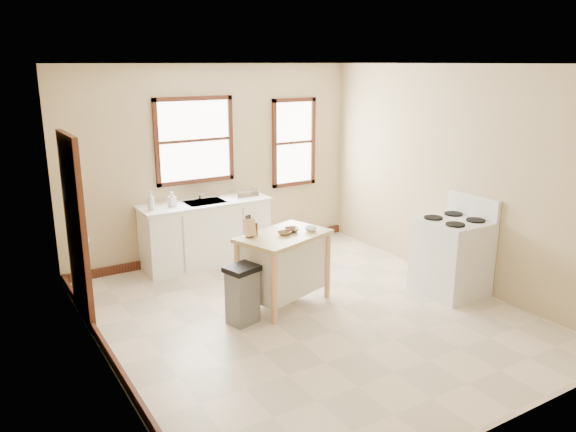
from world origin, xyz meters
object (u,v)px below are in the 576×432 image
at_px(knife_block, 250,228).
at_px(bowl_c, 311,229).
at_px(trash_bin, 242,295).
at_px(kitchen_island, 284,269).
at_px(pepper_grinder, 256,229).
at_px(gas_stove, 452,246).
at_px(soap_bottle_b, 172,199).
at_px(dish_rack, 244,193).
at_px(soap_bottle_a, 151,201).
at_px(bowl_b, 292,230).
at_px(bowl_a, 284,233).

height_order(knife_block, bowl_c, knife_block).
distance_m(bowl_c, trash_bin, 1.16).
bearing_deg(knife_block, kitchen_island, -16.37).
xyz_separation_m(kitchen_island, pepper_grinder, (-0.30, 0.12, 0.51)).
height_order(knife_block, gas_stove, gas_stove).
bearing_deg(gas_stove, pepper_grinder, 157.69).
bearing_deg(soap_bottle_b, trash_bin, -105.46).
height_order(kitchen_island, gas_stove, gas_stove).
bearing_deg(dish_rack, gas_stove, -62.03).
xyz_separation_m(soap_bottle_b, gas_stove, (2.67, -2.56, -0.41)).
bearing_deg(gas_stove, trash_bin, 167.20).
bearing_deg(knife_block, pepper_grinder, 5.15).
xyz_separation_m(knife_block, pepper_grinder, (0.08, 0.01, -0.02)).
bearing_deg(trash_bin, bowl_c, -6.91).
bearing_deg(dish_rack, knife_block, -118.68).
xyz_separation_m(dish_rack, pepper_grinder, (-0.69, -1.64, -0.02)).
bearing_deg(soap_bottle_b, soap_bottle_a, 168.71).
bearing_deg(soap_bottle_a, bowl_b, -64.40).
height_order(soap_bottle_a, gas_stove, gas_stove).
distance_m(knife_block, bowl_c, 0.75).
distance_m(bowl_b, bowl_c, 0.23).
relative_size(pepper_grinder, bowl_c, 1.01).
xyz_separation_m(soap_bottle_b, dish_rack, (1.11, 0.01, -0.06)).
xyz_separation_m(dish_rack, kitchen_island, (-0.39, -1.76, -0.53)).
bearing_deg(bowl_c, soap_bottle_b, 120.22).
bearing_deg(trash_bin, bowl_a, 0.64).
distance_m(knife_block, bowl_a, 0.41).
bearing_deg(knife_block, trash_bin, -129.65).
height_order(soap_bottle_a, bowl_b, soap_bottle_a).
distance_m(dish_rack, bowl_a, 1.83).
height_order(pepper_grinder, bowl_b, pepper_grinder).
distance_m(soap_bottle_a, pepper_grinder, 1.75).
distance_m(soap_bottle_a, knife_block, 1.73).
distance_m(dish_rack, kitchen_island, 1.88).
distance_m(soap_bottle_b, dish_rack, 1.11).
distance_m(knife_block, gas_stove, 2.54).
bearing_deg(bowl_a, bowl_c, -6.30).
bearing_deg(bowl_a, soap_bottle_b, 111.64).
height_order(kitchen_island, pepper_grinder, pepper_grinder).
relative_size(knife_block, bowl_a, 1.32).
bearing_deg(pepper_grinder, trash_bin, -137.28).
relative_size(pepper_grinder, bowl_b, 0.84).
xyz_separation_m(soap_bottle_b, knife_block, (0.33, -1.64, -0.05)).
bearing_deg(gas_stove, bowl_b, 155.20).
bearing_deg(kitchen_island, dish_rack, 59.69).
bearing_deg(bowl_a, pepper_grinder, 153.10).
bearing_deg(knife_block, bowl_a, -19.99).
distance_m(knife_block, trash_bin, 0.77).
bearing_deg(gas_stove, bowl_c, 155.38).
distance_m(soap_bottle_a, gas_stove, 3.92).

